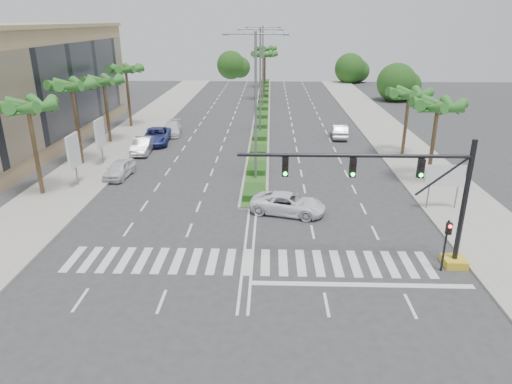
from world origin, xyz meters
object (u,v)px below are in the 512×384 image
car_crossing (288,204)px  car_right (340,131)px  car_parked_c (156,136)px  car_parked_b (143,145)px  car_parked_d (172,129)px  car_parked_a (119,169)px

car_crossing → car_right: bearing=-1.6°
car_crossing → car_right: 23.20m
car_parked_c → car_parked_b: bearing=-102.1°
car_parked_b → car_crossing: bearing=-48.8°
car_parked_b → car_crossing: 20.79m
car_parked_d → car_crossing: car_parked_d is taller
car_parked_a → car_parked_c: 11.55m
car_parked_d → car_crossing: 26.47m
car_parked_a → car_parked_d: bearing=90.0°
car_parked_d → car_right: bearing=-8.4°
car_parked_a → car_right: size_ratio=0.89×
car_parked_a → car_parked_b: bearing=94.9°
car_crossing → car_parked_d: bearing=44.4°
car_parked_a → car_parked_d: 15.72m
car_crossing → car_parked_a: bearing=77.7°
car_parked_b → car_parked_c: size_ratio=0.80×
car_parked_d → car_parked_a: bearing=-100.9°
car_parked_c → car_crossing: (13.84, -18.95, -0.10)m
car_crossing → car_right: (6.67, 22.22, 0.07)m
car_parked_a → car_parked_c: (0.48, 11.54, 0.10)m
car_parked_a → car_right: (20.99, 14.80, 0.07)m
car_parked_a → car_crossing: (14.32, -7.42, -0.00)m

